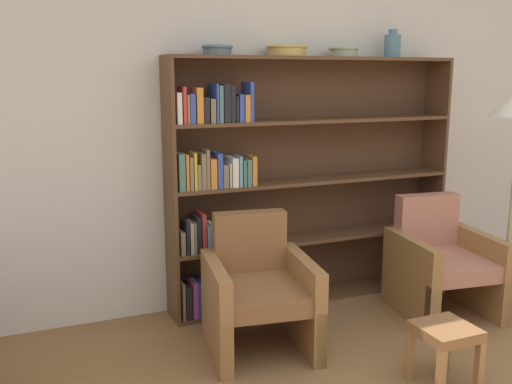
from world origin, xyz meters
name	(u,v)px	position (x,y,z in m)	size (l,w,h in m)	color
wall_back	(280,120)	(0.00, 2.57, 1.38)	(12.00, 0.06, 2.75)	silver
bookshelf	(286,186)	(-0.02, 2.40, 0.90)	(2.25, 0.30, 1.84)	brown
bowl_cream	(217,49)	(-0.56, 2.38, 1.88)	(0.21, 0.21, 0.07)	slate
bowl_terracotta	(287,50)	(-0.04, 2.38, 1.89)	(0.29, 0.29, 0.08)	tan
bowl_sage	(344,51)	(0.43, 2.38, 1.88)	(0.22, 0.22, 0.07)	gray
vase_tall	(392,45)	(0.86, 2.38, 1.93)	(0.13, 0.13, 0.21)	slate
armchair_leather	(258,291)	(-0.51, 1.77, 0.37)	(0.73, 0.77, 0.83)	olive
armchair_cushioned	(441,262)	(0.94, 1.77, 0.37)	(0.72, 0.76, 0.83)	olive
footstool	(445,339)	(0.25, 0.92, 0.28)	(0.30, 0.30, 0.36)	olive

